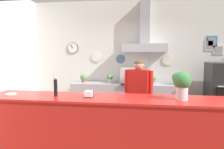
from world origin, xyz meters
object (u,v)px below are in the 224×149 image
basil_vase (182,84)px  pepper_grinder (56,87)px  napkin_holder (89,94)px  potted_sage (84,78)px  potted_basil (110,78)px  pizza_oven (224,95)px  condiment_plate (11,94)px  potted_thyme (178,78)px  shop_worker (138,97)px  potted_rosemary (152,78)px  espresso_machine (132,76)px

basil_vase → pepper_grinder: bearing=-179.6°
basil_vase → napkin_holder: bearing=-179.8°
potted_sage → basil_vase: size_ratio=0.55×
potted_basil → pizza_oven: bearing=-4.1°
pizza_oven → potted_basil: (-2.60, 0.19, 0.30)m
napkin_holder → condiment_plate: size_ratio=0.83×
potted_basil → pepper_grinder: (-0.39, -2.39, 0.15)m
potted_thyme → shop_worker: bearing=-126.6°
shop_worker → potted_rosemary: size_ratio=6.31×
potted_thyme → pepper_grinder: 3.14m
shop_worker → espresso_machine: shop_worker is taller
pizza_oven → potted_basil: 2.62m
potted_rosemary → espresso_machine: bearing=-175.1°
potted_thyme → pepper_grinder: size_ratio=1.01×
potted_rosemary → potted_basil: potted_rosemary is taller
espresso_machine → potted_sage: espresso_machine is taller
napkin_holder → potted_sage: bearing=107.6°
basil_vase → potted_sage: bearing=130.0°
pizza_oven → pepper_grinder: (-2.99, -2.20, 0.45)m
shop_worker → basil_vase: (0.62, -1.21, 0.43)m
pepper_grinder → condiment_plate: (-0.72, 0.01, -0.13)m
pizza_oven → basil_vase: (-1.23, -2.19, 0.52)m
pizza_oven → condiment_plate: 4.32m
potted_sage → pepper_grinder: (0.28, -2.44, 0.16)m
potted_rosemary → pepper_grinder: pepper_grinder is taller
potted_thyme → condiment_plate: size_ratio=1.72×
pizza_oven → napkin_holder: bearing=-138.7°
shop_worker → potted_basil: bearing=-45.0°
pizza_oven → espresso_machine: 2.09m
shop_worker → napkin_holder: bearing=74.2°
potted_rosemary → pepper_grinder: 2.82m
shop_worker → potted_thyme: (0.88, 1.18, 0.24)m
napkin_holder → shop_worker: bearing=61.8°
shop_worker → condiment_plate: size_ratio=9.12×
pepper_grinder → condiment_plate: size_ratio=1.70×
potted_rosemary → basil_vase: basil_vase is taller
pepper_grinder → potted_rosemary: bearing=59.6°
napkin_holder → basil_vase: basil_vase is taller
espresso_machine → potted_rosemary: espresso_machine is taller
condiment_plate → shop_worker: bearing=33.1°
condiment_plate → potted_rosemary: bearing=48.4°
potted_rosemary → condiment_plate: size_ratio=1.45×
potted_basil → napkin_holder: 2.39m
shop_worker → espresso_machine: size_ratio=2.76×
napkin_holder → potted_thyme: bearing=57.5°
basil_vase → espresso_machine: bearing=109.0°
potted_rosemary → potted_sage: bearing=179.6°
potted_thyme → pepper_grinder: pepper_grinder is taller
potted_basil → basil_vase: size_ratio=0.57×
pizza_oven → potted_rosemary: size_ratio=6.40×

